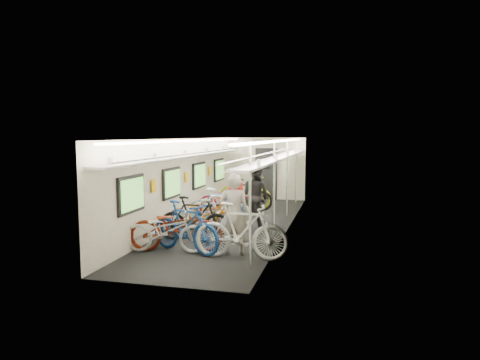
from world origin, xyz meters
The scene contains 16 objects.
train_car_shell centered at (-0.36, 0.71, 1.66)m, with size 10.00×10.00×10.00m.
bicycle_0 centered at (-0.75, -3.06, 0.47)m, with size 0.62×1.79×0.94m, color silver.
bicycle_1 centered at (-0.34, -2.98, 0.55)m, with size 0.52×1.85×1.11m, color navy.
bicycle_2 centered at (-0.56, -2.92, 0.53)m, with size 0.70×2.01×1.06m, color maroon.
bicycle_3 centered at (-0.47, -2.00, 0.53)m, with size 0.50×1.77×1.07m, color black.
bicycle_4 centered at (-0.50, -1.27, 0.50)m, with size 0.66×1.90×1.00m, color #BC6811.
bicycle_5 centered at (-0.30, -0.40, 0.53)m, with size 0.50×1.77×1.07m, color white.
bicycle_6 centered at (-0.47, -0.47, 0.51)m, with size 0.68×1.96×1.03m, color #A1A0A5.
bicycle_7 centered at (-0.50, 0.09, 0.51)m, with size 0.48×1.69×1.02m, color #1A5A9D.
bicycle_8 centered at (-0.69, 1.55, 0.46)m, with size 0.61×1.75×0.92m, color maroon.
bicycle_9 centered at (-0.18, 2.45, 0.52)m, with size 0.49×1.73×1.04m, color black.
bicycle_10 centered at (-0.42, 3.10, 0.52)m, with size 0.69×1.98×1.04m, color #BDD113.
bicycle_11 centered at (0.94, -3.19, 0.58)m, with size 0.54×1.92×1.15m, color white.
passenger_near centered at (0.72, -2.89, 0.86)m, with size 0.63×0.41×1.72m, color gray.
passenger_mid centered at (0.60, -0.08, 0.85)m, with size 0.83×0.64×1.70m, color black.
backpack centered at (0.63, -2.42, 1.28)m, with size 0.26×0.14×0.38m, color #B01114.
Camera 1 is at (2.89, -11.38, 2.50)m, focal length 32.00 mm.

